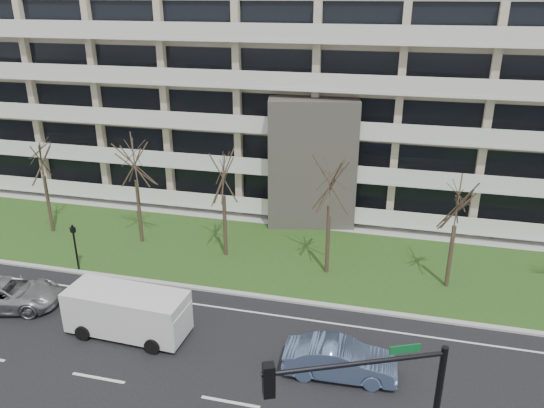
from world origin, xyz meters
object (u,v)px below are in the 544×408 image
(white_van, at_px, (128,309))
(pedestrian_signal, at_px, (75,242))
(blue_sedan, at_px, (340,360))
(silver_pickup, at_px, (6,294))

(white_van, height_order, pedestrian_signal, pedestrian_signal)
(blue_sedan, xyz_separation_m, pedestrian_signal, (-16.31, 5.49, 1.11))
(white_van, bearing_deg, silver_pickup, 178.02)
(white_van, bearing_deg, pedestrian_signal, 143.11)
(blue_sedan, relative_size, white_van, 0.82)
(silver_pickup, distance_m, white_van, 7.49)
(silver_pickup, relative_size, pedestrian_signal, 1.85)
(white_van, bearing_deg, blue_sedan, -0.83)
(silver_pickup, height_order, white_van, white_van)
(blue_sedan, bearing_deg, silver_pickup, 83.33)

